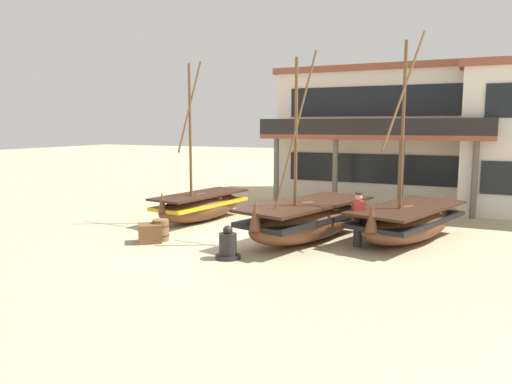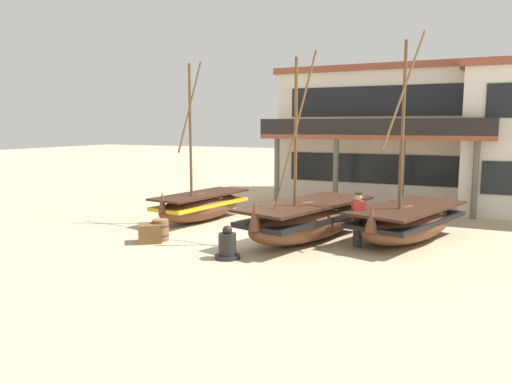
% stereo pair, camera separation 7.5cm
% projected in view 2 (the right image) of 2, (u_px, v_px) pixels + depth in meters
% --- Properties ---
extents(ground_plane, '(120.00, 120.00, 0.00)m').
position_uv_depth(ground_plane, '(243.00, 237.00, 16.24)').
color(ground_plane, tan).
extents(fishing_boat_near_left, '(2.23, 4.57, 6.11)m').
position_uv_depth(fishing_boat_near_left, '(201.00, 205.00, 18.96)').
color(fishing_boat_near_left, brown).
rests_on(fishing_boat_near_left, ground).
extents(fishing_boat_centre_large, '(3.32, 5.67, 6.06)m').
position_uv_depth(fishing_boat_centre_large, '(307.00, 219.00, 15.67)').
color(fishing_boat_centre_large, brown).
rests_on(fishing_boat_centre_large, ground).
extents(fishing_boat_far_right, '(3.37, 5.29, 6.68)m').
position_uv_depth(fishing_boat_far_right, '(407.00, 221.00, 15.62)').
color(fishing_boat_far_right, brown).
rests_on(fishing_boat_far_right, ground).
extents(fisherman_by_hull, '(0.42, 0.39, 1.68)m').
position_uv_depth(fisherman_by_hull, '(358.00, 220.00, 14.87)').
color(fisherman_by_hull, '#33333D').
rests_on(fisherman_by_hull, ground).
extents(capstan_winch, '(0.72, 0.72, 0.94)m').
position_uv_depth(capstan_winch, '(227.00, 246.00, 13.58)').
color(capstan_winch, black).
rests_on(capstan_winch, ground).
extents(wooden_barrel, '(0.56, 0.56, 0.70)m').
position_uv_depth(wooden_barrel, '(161.00, 230.00, 15.68)').
color(wooden_barrel, brown).
rests_on(wooden_barrel, ground).
extents(cargo_crate, '(1.00, 1.00, 0.59)m').
position_uv_depth(cargo_crate, '(150.00, 233.00, 15.50)').
color(cargo_crate, brown).
rests_on(cargo_crate, ground).
extents(harbor_building_main, '(10.35, 7.80, 6.51)m').
position_uv_depth(harbor_building_main, '(388.00, 134.00, 24.80)').
color(harbor_building_main, silver).
rests_on(harbor_building_main, ground).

